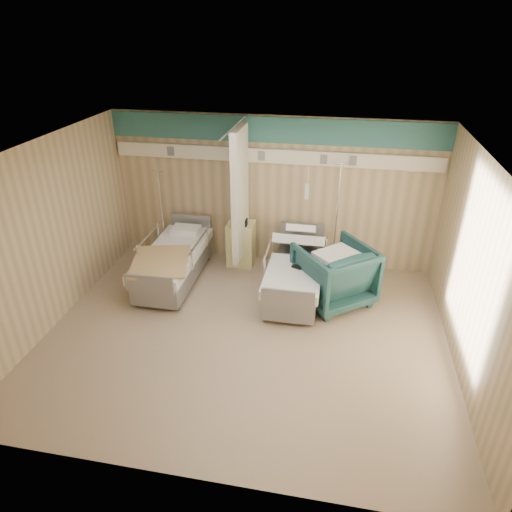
# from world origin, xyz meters

# --- Properties ---
(ground) EXTENTS (6.00, 5.00, 0.00)m
(ground) POSITION_xyz_m (0.00, 0.00, 0.00)
(ground) COLOR gray
(ground) RESTS_ON ground
(room_walls) EXTENTS (6.04, 5.04, 2.82)m
(room_walls) POSITION_xyz_m (-0.03, 0.25, 1.86)
(room_walls) COLOR tan
(room_walls) RESTS_ON ground
(bed_right) EXTENTS (1.00, 2.16, 0.63)m
(bed_right) POSITION_xyz_m (0.60, 1.30, 0.32)
(bed_right) COLOR silver
(bed_right) RESTS_ON ground
(bed_left) EXTENTS (1.00, 2.16, 0.63)m
(bed_left) POSITION_xyz_m (-1.60, 1.30, 0.32)
(bed_left) COLOR silver
(bed_left) RESTS_ON ground
(bedside_cabinet) EXTENTS (0.50, 0.48, 0.85)m
(bedside_cabinet) POSITION_xyz_m (-0.55, 2.20, 0.42)
(bedside_cabinet) COLOR #DCD689
(bedside_cabinet) RESTS_ON ground
(visitor_armchair) EXTENTS (1.56, 1.56, 1.03)m
(visitor_armchair) POSITION_xyz_m (1.25, 1.20, 0.51)
(visitor_armchair) COLOR #1B4245
(visitor_armchair) RESTS_ON ground
(waffle_blanket) EXTENTS (0.87, 0.87, 0.07)m
(waffle_blanket) POSITION_xyz_m (1.29, 1.17, 1.06)
(waffle_blanket) COLOR silver
(waffle_blanket) RESTS_ON visitor_armchair
(iv_stand_right) EXTENTS (0.37, 0.37, 2.10)m
(iv_stand_right) POSITION_xyz_m (1.21, 2.28, 0.43)
(iv_stand_right) COLOR silver
(iv_stand_right) RESTS_ON ground
(iv_stand_left) EXTENTS (0.32, 0.32, 1.81)m
(iv_stand_left) POSITION_xyz_m (-2.08, 2.14, 0.37)
(iv_stand_left) COLOR silver
(iv_stand_left) RESTS_ON ground
(call_remote) EXTENTS (0.19, 0.14, 0.04)m
(call_remote) POSITION_xyz_m (0.64, 1.09, 0.65)
(call_remote) COLOR black
(call_remote) RESTS_ON bed_right
(tan_blanket) EXTENTS (1.17, 1.34, 0.04)m
(tan_blanket) POSITION_xyz_m (-1.64, 0.84, 0.65)
(tan_blanket) COLOR tan
(tan_blanket) RESTS_ON bed_left
(toiletry_bag) EXTENTS (0.24, 0.16, 0.13)m
(toiletry_bag) POSITION_xyz_m (-0.53, 2.12, 0.91)
(toiletry_bag) COLOR black
(toiletry_bag) RESTS_ON bedside_cabinet
(white_cup) EXTENTS (0.10, 0.10, 0.12)m
(white_cup) POSITION_xyz_m (-0.64, 2.20, 0.91)
(white_cup) COLOR white
(white_cup) RESTS_ON bedside_cabinet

